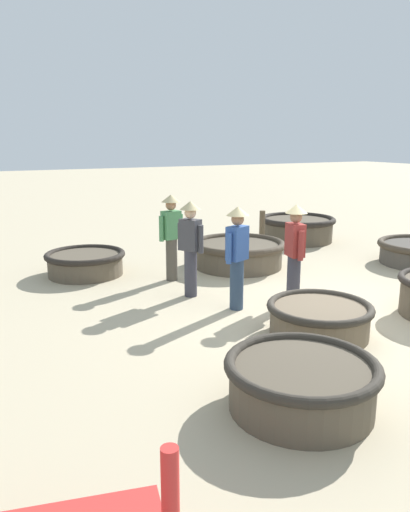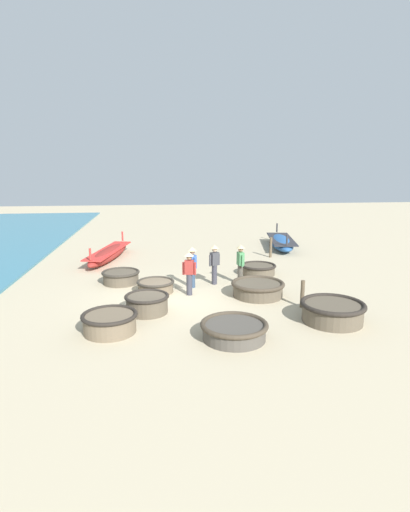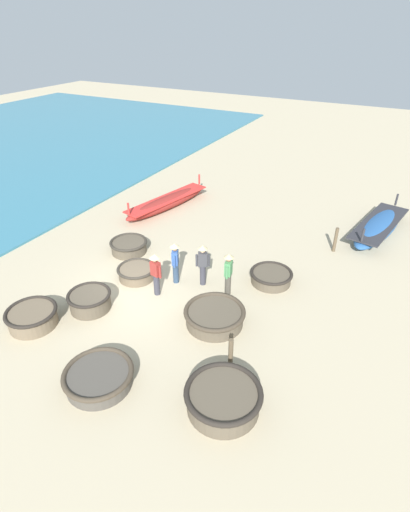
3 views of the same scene
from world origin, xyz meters
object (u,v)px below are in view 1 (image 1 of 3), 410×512
(coracle_far_right, at_px, (238,252))
(coracle_weathered, at_px, (301,382))
(coracle_far_left, at_px, (297,228))
(fisherman_with_hat, at_px, (295,248))
(fisherman_crouching, at_px, (190,242))
(fisherman_standing_right, at_px, (237,251))
(mooring_post_inland, at_px, (262,230))
(coracle_beside_post, at_px, (85,262))
(fisherman_hauling, at_px, (171,232))
(coracle_front_left, at_px, (319,318))

(coracle_far_right, distance_m, coracle_weathered, 5.82)
(coracle_far_left, xyz_separation_m, fisherman_with_hat, (-4.24, 3.30, 0.60))
(fisherman_crouching, bearing_deg, fisherman_with_hat, -131.14)
(coracle_weathered, distance_m, fisherman_crouching, 4.01)
(coracle_far_right, xyz_separation_m, coracle_weathered, (-5.30, 2.41, -0.02))
(coracle_far_left, relative_size, fisherman_standing_right, 1.21)
(coracle_weathered, xyz_separation_m, mooring_post_inland, (6.52, -3.82, 0.19))
(coracle_beside_post, distance_m, fisherman_hauling, 1.94)
(fisherman_crouching, bearing_deg, fisherman_hauling, -5.57)
(coracle_far_left, relative_size, fisherman_with_hat, 1.21)
(coracle_far_right, xyz_separation_m, fisherman_hauling, (-0.32, 1.69, 0.65))
(coracle_front_left, relative_size, fisherman_with_hat, 0.88)
(fisherman_crouching, relative_size, fisherman_standing_right, 1.00)
(fisherman_hauling, bearing_deg, fisherman_crouching, 174.43)
(coracle_front_left, bearing_deg, coracle_weathered, 135.33)
(coracle_beside_post, bearing_deg, fisherman_crouching, -149.73)
(coracle_far_right, bearing_deg, fisherman_standing_right, 148.67)
(fisherman_standing_right, distance_m, fisherman_with_hat, 0.99)
(coracle_weathered, relative_size, fisherman_standing_right, 0.95)
(coracle_far_left, relative_size, coracle_far_right, 1.00)
(mooring_post_inland, bearing_deg, fisherman_with_hat, 153.67)
(coracle_far_right, distance_m, fisherman_crouching, 2.37)
(coracle_front_left, distance_m, mooring_post_inland, 5.60)
(coracle_weathered, distance_m, fisherman_hauling, 5.07)
(coracle_far_left, relative_size, mooring_post_inland, 2.09)
(coracle_far_right, xyz_separation_m, fisherman_crouching, (-1.40, 1.80, 0.65))
(coracle_beside_post, bearing_deg, mooring_post_inland, -84.97)
(coracle_weathered, bearing_deg, fisherman_crouching, -8.92)
(coracle_far_left, xyz_separation_m, fisherman_hauling, (-2.00, 4.53, 0.60))
(coracle_far_left, distance_m, mooring_post_inland, 1.51)
(coracle_far_right, height_order, mooring_post_inland, mooring_post_inland)
(coracle_beside_post, relative_size, fisherman_standing_right, 0.96)
(fisherman_standing_right, bearing_deg, coracle_beside_post, 27.60)
(fisherman_crouching, bearing_deg, coracle_far_right, -52.13)
(coracle_far_right, height_order, fisherman_crouching, fisherman_crouching)
(fisherman_with_hat, bearing_deg, fisherman_crouching, 48.86)
(coracle_beside_post, relative_size, coracle_weathered, 1.01)
(coracle_far_right, relative_size, coracle_front_left, 1.37)
(coracle_weathered, bearing_deg, coracle_far_left, -36.95)
(fisherman_standing_right, bearing_deg, fisherman_with_hat, -102.17)
(coracle_far_left, bearing_deg, coracle_beside_post, 98.20)
(fisherman_with_hat, bearing_deg, mooring_post_inland, -26.33)
(coracle_far_left, xyz_separation_m, fisherman_crouching, (-3.08, 4.64, 0.60))
(coracle_far_left, bearing_deg, fisherman_standing_right, 133.36)
(coracle_far_right, bearing_deg, coracle_front_left, 165.83)
(mooring_post_inland, bearing_deg, fisherman_standing_right, 141.53)
(coracle_far_right, xyz_separation_m, fisherman_with_hat, (-2.56, 0.46, 0.65))
(fisherman_crouching, distance_m, fisherman_standing_right, 1.02)
(coracle_far_left, height_order, fisherman_crouching, fisherman_crouching)
(coracle_far_right, height_order, coracle_front_left, coracle_far_right)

